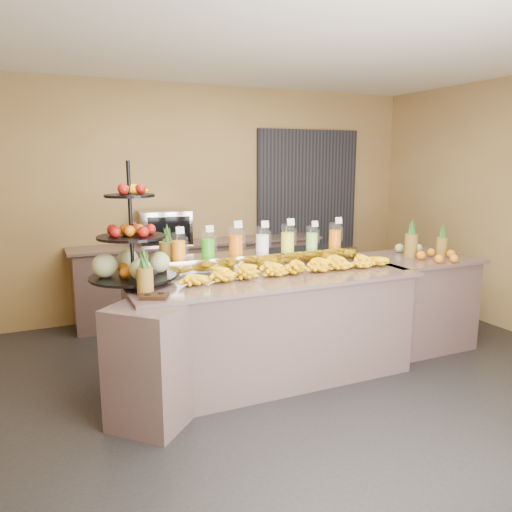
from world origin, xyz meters
TOP-DOWN VIEW (x-y plane):
  - ground at (0.00, 0.00)m, footprint 6.00×6.00m
  - room_envelope at (0.19, 0.79)m, footprint 6.04×5.02m
  - buffet_counter at (-0.12, 0.26)m, footprint 2.75×1.25m
  - right_counter at (1.70, 0.40)m, footprint 1.08×0.88m
  - back_ledge at (0.00, 2.25)m, footprint 3.10×0.55m
  - pitcher_tray at (0.05, 0.58)m, footprint 1.85×0.30m
  - juice_pitcher_orange_a at (-0.73, 0.58)m, footprint 0.12×0.12m
  - juice_pitcher_green at (-0.47, 0.58)m, footprint 0.12×0.12m
  - juice_pitcher_orange_b at (-0.21, 0.58)m, footprint 0.13×0.13m
  - juice_pitcher_milk at (0.05, 0.58)m, footprint 0.12×0.13m
  - juice_pitcher_lemon at (0.31, 0.58)m, footprint 0.13×0.13m
  - juice_pitcher_lime at (0.57, 0.58)m, footprint 0.11×0.12m
  - juice_pitcher_orange_c at (0.83, 0.58)m, footprint 0.12×0.13m
  - banana_heap at (0.18, 0.28)m, footprint 2.01×0.18m
  - fruit_stand at (-1.09, 0.46)m, footprint 0.78×0.78m
  - condiment_caddy at (-1.09, -0.04)m, footprint 0.23×0.21m
  - pineapple_left_a at (-1.13, 0.07)m, footprint 0.12×0.12m
  - pineapple_left_b at (-0.79, 0.72)m, footprint 0.15×0.15m
  - right_fruit_pile at (1.79, 0.29)m, footprint 0.44×0.42m
  - oven_warmer at (-0.44, 2.25)m, footprint 0.63×0.47m

SIDE VIEW (x-z plane):
  - ground at x=0.00m, z-range 0.00..0.00m
  - buffet_counter at x=-0.12m, z-range 0.00..0.93m
  - back_ledge at x=0.00m, z-range 0.00..0.93m
  - right_counter at x=1.70m, z-range 0.00..0.93m
  - condiment_caddy at x=-1.09m, z-range 0.93..0.96m
  - right_fruit_pile at x=1.79m, z-range 0.89..1.12m
  - banana_heap at x=0.18m, z-range 0.92..1.09m
  - pitcher_tray at x=0.05m, z-range 0.93..1.08m
  - pineapple_left_a at x=-1.13m, z-range 0.88..1.24m
  - pineapple_left_b at x=-0.79m, z-range 0.88..1.31m
  - oven_warmer at x=-0.44m, z-range 0.93..1.32m
  - juice_pitcher_lime at x=0.57m, z-range 1.04..1.31m
  - fruit_stand at x=-1.09m, z-range 0.69..1.66m
  - juice_pitcher_green at x=-0.47m, z-range 1.03..1.32m
  - juice_pitcher_orange_a at x=-0.73m, z-range 1.03..1.32m
  - juice_pitcher_orange_c at x=0.83m, z-range 1.03..1.33m
  - juice_pitcher_milk at x=0.05m, z-range 1.03..1.33m
  - juice_pitcher_lemon at x=0.31m, z-range 1.03..1.34m
  - juice_pitcher_orange_b at x=-0.21m, z-range 1.03..1.34m
  - room_envelope at x=0.19m, z-range 0.47..3.29m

